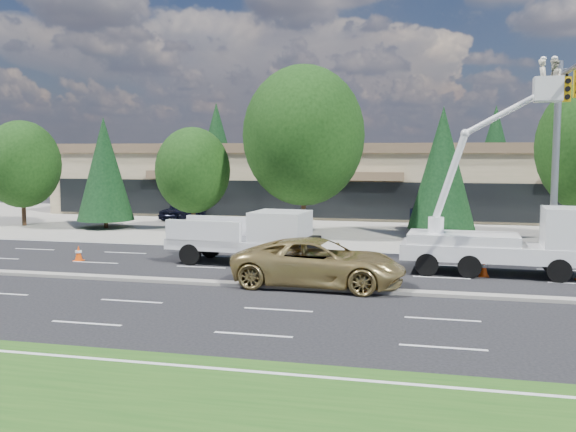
% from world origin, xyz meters
% --- Properties ---
extents(ground, '(140.00, 140.00, 0.00)m').
position_xyz_m(ground, '(0.00, 0.00, 0.00)').
color(ground, black).
rests_on(ground, ground).
extents(concrete_apron, '(140.00, 22.00, 0.01)m').
position_xyz_m(concrete_apron, '(0.00, 20.00, 0.01)').
color(concrete_apron, gray).
rests_on(concrete_apron, ground).
extents(road_median, '(120.00, 0.55, 0.12)m').
position_xyz_m(road_median, '(0.00, 0.00, 0.06)').
color(road_median, gray).
rests_on(road_median, ground).
extents(strip_mall, '(50.40, 15.40, 5.50)m').
position_xyz_m(strip_mall, '(0.00, 29.97, 2.83)').
color(strip_mall, tan).
rests_on(strip_mall, ground).
extents(tree_front_a, '(5.01, 5.01, 6.96)m').
position_xyz_m(tree_front_a, '(-22.00, 15.00, 4.07)').
color(tree_front_a, '#332114').
rests_on(tree_front_a, ground).
extents(tree_front_b, '(3.60, 3.60, 7.09)m').
position_xyz_m(tree_front_b, '(-16.00, 15.00, 3.80)').
color(tree_front_b, '#332114').
rests_on(tree_front_b, ground).
extents(tree_front_c, '(4.63, 4.63, 6.42)m').
position_xyz_m(tree_front_c, '(-10.00, 15.00, 3.75)').
color(tree_front_c, '#332114').
rests_on(tree_front_c, ground).
extents(tree_front_d, '(7.20, 7.20, 9.99)m').
position_xyz_m(tree_front_d, '(-3.00, 15.00, 5.85)').
color(tree_front_d, '#332114').
rests_on(tree_front_d, ground).
extents(tree_front_e, '(3.78, 3.78, 7.46)m').
position_xyz_m(tree_front_e, '(5.00, 15.00, 4.00)').
color(tree_front_e, '#332114').
rests_on(tree_front_e, ground).
extents(tree_back_a, '(5.06, 5.06, 9.97)m').
position_xyz_m(tree_back_a, '(-18.00, 42.00, 5.35)').
color(tree_back_a, '#332114').
rests_on(tree_back_a, ground).
extents(tree_back_b, '(5.02, 5.02, 9.89)m').
position_xyz_m(tree_back_b, '(-4.00, 42.00, 5.31)').
color(tree_back_b, '#332114').
rests_on(tree_back_b, ground).
extents(tree_back_c, '(4.71, 4.71, 9.28)m').
position_xyz_m(tree_back_c, '(10.00, 42.00, 4.98)').
color(tree_back_c, '#332114').
rests_on(tree_back_c, ground).
extents(signal_mast, '(2.76, 10.16, 9.00)m').
position_xyz_m(signal_mast, '(10.03, 7.04, 6.06)').
color(signal_mast, gray).
rests_on(signal_mast, ground).
extents(utility_pickup, '(6.36, 2.89, 2.37)m').
position_xyz_m(utility_pickup, '(-3.28, 4.47, 0.97)').
color(utility_pickup, white).
rests_on(utility_pickup, ground).
extents(bucket_truck, '(7.33, 2.61, 8.56)m').
position_xyz_m(bucket_truck, '(7.65, 4.37, 1.83)').
color(bucket_truck, white).
rests_on(bucket_truck, ground).
extents(traffic_cone_a, '(0.40, 0.40, 0.70)m').
position_xyz_m(traffic_cone_a, '(-10.99, 3.48, 0.34)').
color(traffic_cone_a, '#EC4507').
rests_on(traffic_cone_a, ground).
extents(traffic_cone_b, '(0.40, 0.40, 0.70)m').
position_xyz_m(traffic_cone_b, '(-1.11, 3.29, 0.34)').
color(traffic_cone_b, '#EC4507').
rests_on(traffic_cone_b, ground).
extents(traffic_cone_c, '(0.40, 0.40, 0.70)m').
position_xyz_m(traffic_cone_c, '(1.86, 3.69, 0.34)').
color(traffic_cone_c, '#EC4507').
rests_on(traffic_cone_c, ground).
extents(traffic_cone_d, '(0.40, 0.40, 0.70)m').
position_xyz_m(traffic_cone_d, '(6.62, 3.88, 0.34)').
color(traffic_cone_d, '#EC4507').
rests_on(traffic_cone_d, ground).
extents(minivan, '(6.39, 3.13, 1.75)m').
position_xyz_m(minivan, '(0.60, 0.60, 0.87)').
color(minivan, tan).
rests_on(minivan, ground).
extents(parked_car_west, '(2.72, 4.54, 1.45)m').
position_xyz_m(parked_car_west, '(-13.13, 21.00, 0.72)').
color(parked_car_west, black).
rests_on(parked_car_west, ground).
extents(parked_car_east, '(1.59, 4.12, 1.34)m').
position_xyz_m(parked_car_east, '(3.80, 18.38, 0.67)').
color(parked_car_east, black).
rests_on(parked_car_east, ground).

